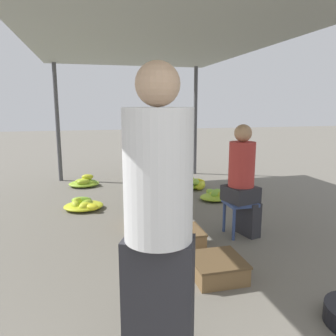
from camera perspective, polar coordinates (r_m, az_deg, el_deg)
The scene contains 13 objects.
canopy_post_back_left at distance 6.95m, azimuth -18.68°, elevation 7.38°, with size 0.08×0.08×2.34m, color #4C4C51.
canopy_post_back_right at distance 7.31m, azimuth 4.77°, elevation 8.05°, with size 0.08×0.08×2.34m, color #4C4C51.
canopy_tarp at distance 4.25m, azimuth -1.72°, elevation 22.20°, with size 3.29×6.09×0.04m, color #9EA399.
vendor_foreground at distance 1.79m, azimuth -1.69°, elevation -9.39°, with size 0.49×0.49×1.75m.
stool at distance 3.99m, azimuth 12.41°, elevation -6.77°, with size 0.34×0.34×0.42m.
vendor_seated at distance 3.90m, azimuth 12.90°, elevation -1.85°, with size 0.41×0.41×1.32m.
banana_pile_left_0 at distance 5.05m, azimuth -14.53°, elevation -6.33°, with size 0.58×0.55×0.17m.
banana_pile_left_1 at distance 6.45m, azimuth -14.23°, elevation -2.49°, with size 0.57×0.50×0.24m.
banana_pile_right_0 at distance 5.46m, azimuth 8.37°, elevation -4.70°, with size 0.61×0.55×0.19m.
banana_pile_right_1 at distance 6.12m, azimuth 4.33°, elevation -2.73°, with size 0.56×0.54×0.26m.
crate_near at distance 4.30m, azimuth -4.09°, elevation -8.28°, with size 0.46×0.46×0.24m.
crate_mid at distance 3.62m, azimuth 2.59°, elevation -12.25°, with size 0.42×0.42×0.22m.
crate_far at distance 3.11m, azimuth 8.53°, elevation -16.81°, with size 0.46×0.46×0.18m.
Camera 1 is at (-0.89, -0.92, 1.53)m, focal length 35.00 mm.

